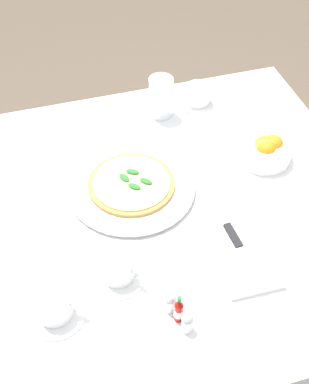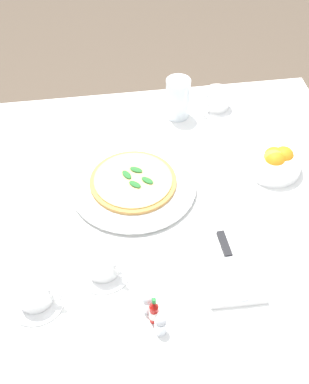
% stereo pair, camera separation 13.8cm
% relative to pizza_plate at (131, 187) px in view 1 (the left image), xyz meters
% --- Properties ---
extents(ground_plane, '(8.00, 8.00, 0.00)m').
position_rel_pizza_plate_xyz_m(ground_plane, '(0.09, 0.10, -0.76)').
color(ground_plane, brown).
extents(dining_table, '(1.03, 1.03, 0.75)m').
position_rel_pizza_plate_xyz_m(dining_table, '(0.09, 0.10, -0.15)').
color(dining_table, white).
rests_on(dining_table, ground_plane).
extents(pizza_plate, '(0.34, 0.34, 0.02)m').
position_rel_pizza_plate_xyz_m(pizza_plate, '(0.00, 0.00, 0.00)').
color(pizza_plate, white).
rests_on(pizza_plate, dining_table).
extents(pizza, '(0.23, 0.23, 0.02)m').
position_rel_pizza_plate_xyz_m(pizza, '(-0.00, 0.00, 0.01)').
color(pizza, '#C68E47').
rests_on(pizza, pizza_plate).
extents(coffee_cup_far_right, '(0.13, 0.13, 0.07)m').
position_rel_pizza_plate_xyz_m(coffee_cup_far_right, '(-0.31, 0.30, 0.02)').
color(coffee_cup_far_right, white).
rests_on(coffee_cup_far_right, dining_table).
extents(coffee_cup_left_edge, '(0.13, 0.13, 0.06)m').
position_rel_pizza_plate_xyz_m(coffee_cup_left_edge, '(0.32, -0.25, 0.02)').
color(coffee_cup_left_edge, white).
rests_on(coffee_cup_left_edge, dining_table).
extents(coffee_cup_near_left, '(0.13, 0.13, 0.06)m').
position_rel_pizza_plate_xyz_m(coffee_cup_near_left, '(0.26, -0.10, 0.02)').
color(coffee_cup_near_left, white).
rests_on(coffee_cup_near_left, dining_table).
extents(water_glass_far_left, '(0.07, 0.07, 0.13)m').
position_rel_pizza_plate_xyz_m(water_glass_far_left, '(-0.29, 0.17, 0.04)').
color(water_glass_far_left, white).
rests_on(water_glass_far_left, dining_table).
extents(napkin_folded, '(0.22, 0.14, 0.02)m').
position_rel_pizza_plate_xyz_m(napkin_folded, '(0.29, 0.19, -0.00)').
color(napkin_folded, white).
rests_on(napkin_folded, dining_table).
extents(dinner_knife, '(0.20, 0.03, 0.01)m').
position_rel_pizza_plate_xyz_m(dinner_knife, '(0.29, 0.19, 0.01)').
color(dinner_knife, silver).
rests_on(dinner_knife, napkin_folded).
extents(citrus_bowl, '(0.15, 0.15, 0.07)m').
position_rel_pizza_plate_xyz_m(citrus_bowl, '(-0.02, 0.39, 0.02)').
color(citrus_bowl, white).
rests_on(citrus_bowl, dining_table).
extents(hot_sauce_bottle, '(0.02, 0.02, 0.08)m').
position_rel_pizza_plate_xyz_m(hot_sauce_bottle, '(0.40, -0.00, 0.02)').
color(hot_sauce_bottle, '#B7140F').
rests_on(hot_sauce_bottle, dining_table).
extents(salt_shaker, '(0.03, 0.03, 0.06)m').
position_rel_pizza_plate_xyz_m(salt_shaker, '(0.43, 0.01, 0.01)').
color(salt_shaker, white).
rests_on(salt_shaker, dining_table).
extents(pepper_shaker, '(0.03, 0.03, 0.06)m').
position_rel_pizza_plate_xyz_m(pepper_shaker, '(0.38, -0.01, 0.01)').
color(pepper_shaker, white).
rests_on(pepper_shaker, dining_table).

